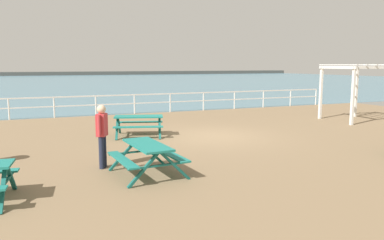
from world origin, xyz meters
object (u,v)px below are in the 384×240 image
(picnic_table_near_left, at_px, (139,121))
(lattice_pergola, at_px, (355,79))
(picnic_table_near_right, at_px, (147,152))
(visitor, at_px, (102,132))

(picnic_table_near_left, xyz_separation_m, lattice_pergola, (10.67, -0.01, 1.41))
(picnic_table_near_right, bearing_deg, visitor, 35.43)
(picnic_table_near_right, xyz_separation_m, visitor, (-0.90, 1.08, 0.36))
(picnic_table_near_left, relative_size, picnic_table_near_right, 1.14)
(visitor, bearing_deg, picnic_table_near_right, 157.16)
(picnic_table_near_left, relative_size, visitor, 1.30)
(picnic_table_near_left, bearing_deg, lattice_pergola, 17.09)
(picnic_table_near_left, distance_m, visitor, 4.54)
(picnic_table_near_left, xyz_separation_m, visitor, (-2.04, -4.04, 0.36))
(picnic_table_near_left, height_order, lattice_pergola, lattice_pergola)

